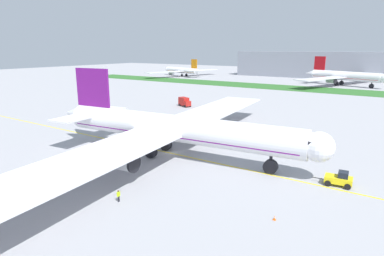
# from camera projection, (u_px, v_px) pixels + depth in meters

# --- Properties ---
(ground_plane) EXTENTS (600.00, 600.00, 0.00)m
(ground_plane) POSITION_uv_depth(u_px,v_px,m) (169.00, 153.00, 64.52)
(ground_plane) COLOR #9E9EA3
(ground_plane) RESTS_ON ground
(apron_taxi_line) EXTENTS (280.00, 0.36, 0.01)m
(apron_taxi_line) POSITION_uv_depth(u_px,v_px,m) (169.00, 153.00, 64.54)
(apron_taxi_line) COLOR yellow
(apron_taxi_line) RESTS_ON ground
(grass_median_strip) EXTENTS (320.00, 24.00, 0.10)m
(grass_median_strip) POSITION_uv_depth(u_px,v_px,m) (318.00, 90.00, 162.65)
(grass_median_strip) COLOR #2D6628
(grass_median_strip) RESTS_ON ground
(airliner_foreground) EXTENTS (56.67, 91.98, 16.12)m
(airliner_foreground) POSITION_uv_depth(u_px,v_px,m) (171.00, 128.00, 61.36)
(airliner_foreground) COLOR white
(airliner_foreground) RESTS_ON ground
(pushback_tug) EXTENTS (5.75, 2.81, 2.29)m
(pushback_tug) POSITION_uv_depth(u_px,v_px,m) (339.00, 179.00, 48.93)
(pushback_tug) COLOR yellow
(pushback_tug) RESTS_ON ground
(ground_crew_wingwalker_port) EXTENTS (0.29, 0.59, 1.69)m
(ground_crew_wingwalker_port) POSITION_uv_depth(u_px,v_px,m) (118.00, 195.00, 43.69)
(ground_crew_wingwalker_port) COLOR black
(ground_crew_wingwalker_port) RESTS_ON ground
(traffic_cone_near_nose) EXTENTS (0.36, 0.36, 0.58)m
(traffic_cone_near_nose) POSITION_uv_depth(u_px,v_px,m) (274.00, 218.00, 39.22)
(traffic_cone_near_nose) COLOR #F2590C
(traffic_cone_near_nose) RESTS_ON ground
(service_truck_baggage_loader) EXTENTS (5.61, 4.12, 3.20)m
(service_truck_baggage_loader) POSITION_uv_depth(u_px,v_px,m) (184.00, 102.00, 115.88)
(service_truck_baggage_loader) COLOR #B21E19
(service_truck_baggage_loader) RESTS_ON ground
(parked_airliner_far_left) EXTENTS (39.04, 63.14, 12.78)m
(parked_airliner_far_left) POSITION_uv_depth(u_px,v_px,m) (182.00, 70.00, 240.38)
(parked_airliner_far_left) COLOR white
(parked_airliner_far_left) RESTS_ON ground
(parked_airliner_far_centre) EXTENTS (45.20, 72.95, 15.67)m
(parked_airliner_far_centre) POSITION_uv_depth(u_px,v_px,m) (344.00, 76.00, 179.99)
(parked_airliner_far_centre) COLOR white
(parked_airliner_far_centre) RESTS_ON ground
(terminal_building) EXTENTS (100.83, 20.00, 18.00)m
(terminal_building) POSITION_uv_depth(u_px,v_px,m) (308.00, 65.00, 232.01)
(terminal_building) COLOR gray
(terminal_building) RESTS_ON ground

